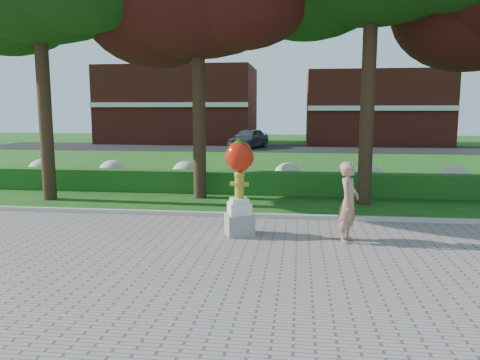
# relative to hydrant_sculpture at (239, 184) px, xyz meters

# --- Properties ---
(ground) EXTENTS (100.00, 100.00, 0.00)m
(ground) POSITION_rel_hydrant_sculpture_xyz_m (-0.02, -1.11, -1.26)
(ground) COLOR #1B4C13
(ground) RESTS_ON ground
(walkway) EXTENTS (40.00, 14.00, 0.04)m
(walkway) POSITION_rel_hydrant_sculpture_xyz_m (-0.02, -5.11, -1.24)
(walkway) COLOR gray
(walkway) RESTS_ON ground
(curb) EXTENTS (40.00, 0.18, 0.15)m
(curb) POSITION_rel_hydrant_sculpture_xyz_m (-0.02, 1.89, -1.19)
(curb) COLOR #ADADA5
(curb) RESTS_ON ground
(lawn_hedge) EXTENTS (24.00, 0.70, 0.80)m
(lawn_hedge) POSITION_rel_hydrant_sculpture_xyz_m (-0.02, 5.89, -0.86)
(lawn_hedge) COLOR #1F4A15
(lawn_hedge) RESTS_ON ground
(hydrangea_row) EXTENTS (20.10, 1.10, 0.99)m
(hydrangea_row) POSITION_rel_hydrant_sculpture_xyz_m (0.55, 6.89, -0.71)
(hydrangea_row) COLOR beige
(hydrangea_row) RESTS_ON ground
(street) EXTENTS (50.00, 8.00, 0.02)m
(street) POSITION_rel_hydrant_sculpture_xyz_m (-0.02, 26.89, -1.25)
(street) COLOR black
(street) RESTS_ON ground
(building_left) EXTENTS (14.00, 8.00, 7.00)m
(building_left) POSITION_rel_hydrant_sculpture_xyz_m (-10.02, 32.89, 2.24)
(building_left) COLOR maroon
(building_left) RESTS_ON ground
(building_right) EXTENTS (12.00, 8.00, 6.40)m
(building_right) POSITION_rel_hydrant_sculpture_xyz_m (7.98, 32.89, 1.94)
(building_right) COLOR maroon
(building_right) RESTS_ON ground
(hydrant_sculpture) EXTENTS (0.80, 0.80, 2.31)m
(hydrant_sculpture) POSITION_rel_hydrant_sculpture_xyz_m (0.00, 0.00, 0.00)
(hydrant_sculpture) COLOR gray
(hydrant_sculpture) RESTS_ON walkway
(woman) EXTENTS (0.64, 0.78, 1.83)m
(woman) POSITION_rel_hydrant_sculpture_xyz_m (2.52, -0.28, -0.31)
(woman) COLOR tan
(woman) RESTS_ON walkway
(parked_car) EXTENTS (3.28, 5.03, 1.59)m
(parked_car) POSITION_rel_hydrant_sculpture_xyz_m (-2.70, 26.42, -0.45)
(parked_car) COLOR #414449
(parked_car) RESTS_ON street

